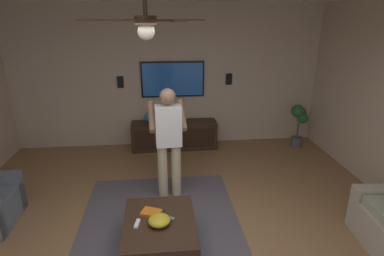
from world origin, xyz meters
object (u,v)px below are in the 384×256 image
remote_black (163,213)px  wall_speaker_left (229,79)px  potted_plant_short (299,119)px  tv (173,79)px  bowl (159,220)px  wall_speaker_right (120,82)px  media_console (174,135)px  remote_grey (168,218)px  remote_white (137,224)px  coffee_table (160,229)px  person_standing (169,137)px  vase_round (150,117)px  ceiling_fan (146,23)px  book (151,213)px

remote_black → wall_speaker_left: 3.54m
potted_plant_short → wall_speaker_left: 1.65m
tv → bowl: bearing=-5.5°
bowl → wall_speaker_right: size_ratio=1.10×
media_console → wall_speaker_right: wall_speaker_right is taller
bowl → remote_grey: bearing=-45.5°
remote_white → coffee_table: bearing=-71.1°
bowl → wall_speaker_right: 3.50m
remote_white → wall_speaker_right: (3.29, 0.47, 0.92)m
tv → remote_white: bearing=-9.7°
person_standing → remote_black: size_ratio=10.93×
bowl → wall_speaker_left: wall_speaker_left is taller
remote_grey → vase_round: size_ratio=0.68×
remote_black → wall_speaker_right: bearing=2.7°
potted_plant_short → media_console: bearing=86.9°
person_standing → wall_speaker_left: (2.05, -1.30, 0.42)m
ceiling_fan → remote_grey: bearing=-110.5°
remote_white → potted_plant_short: bearing=-36.9°
media_console → person_standing: person_standing is taller
bowl → book: 0.23m
wall_speaker_right → media_console: bearing=-103.9°
person_standing → vase_round: size_ratio=7.45×
ceiling_fan → bowl: bearing=-162.0°
coffee_table → tv: 3.43m
potted_plant_short → remote_white: 4.25m
coffee_table → person_standing: size_ratio=0.61×
book → wall_speaker_left: bearing=86.9°
book → wall_speaker_right: bearing=124.6°
media_console → remote_white: bearing=-10.4°
remote_grey → bowl: bearing=-105.8°
wall_speaker_left → remote_grey: bearing=157.2°
coffee_table → bowl: (-0.06, -0.00, 0.16)m
bowl → remote_black: size_ratio=1.61×
coffee_table → remote_white: (-0.04, 0.24, 0.12)m
remote_black → coffee_table: bearing=149.2°
media_console → bowl: size_ratio=7.04×
person_standing → remote_grey: size_ratio=10.93×
coffee_table → remote_grey: size_ratio=6.67×
tv → potted_plant_short: (-0.38, -2.54, -0.78)m
book → remote_black: bearing=20.5°
potted_plant_short → bowl: potted_plant_short is taller
potted_plant_short → wall_speaker_right: wall_speaker_right is taller
person_standing → vase_round: (1.85, 0.32, -0.27)m
remote_black → ceiling_fan: 2.08m
book → wall_speaker_left: size_ratio=1.00×
tv → ceiling_fan: bearing=-6.6°
tv → wall_speaker_left: 1.14m
remote_grey → vase_round: vase_round is taller
media_console → wall_speaker_left: size_ratio=7.73×
potted_plant_short → remote_black: bearing=134.1°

